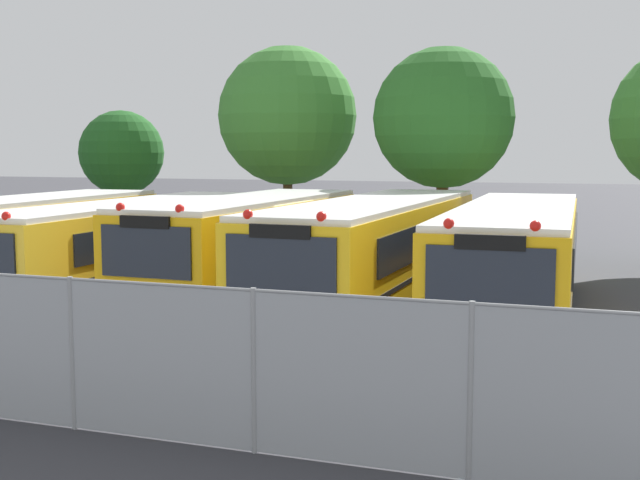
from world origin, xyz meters
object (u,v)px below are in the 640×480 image
tree_0 (120,153)px  tree_1 (289,115)px  tree_2 (443,119)px  traffic_cone (337,394)px  school_bus_1 (130,243)px  school_bus_0 (30,237)px  school_bus_3 (375,249)px  school_bus_2 (249,244)px  school_bus_4 (516,256)px

tree_0 → tree_1: tree_1 is taller
tree_2 → traffic_cone: 16.36m
school_bus_1 → tree_0: size_ratio=2.08×
school_bus_1 → tree_1: (0.64, 9.74, 3.71)m
traffic_cone → school_bus_0: bearing=145.9°
school_bus_3 → school_bus_0: bearing=1.9°
tree_0 → tree_1: 7.55m
tree_1 → tree_2: size_ratio=1.07×
school_bus_2 → traffic_cone: bearing=123.0°
school_bus_0 → school_bus_3: size_ratio=0.86×
school_bus_1 → tree_2: size_ratio=1.57×
school_bus_3 → traffic_cone: size_ratio=17.90×
tree_2 → school_bus_2: bearing=-112.2°
school_bus_2 → tree_1: (-2.74, 9.66, 3.63)m
school_bus_1 → tree_0: bearing=-55.4°
school_bus_3 → school_bus_4: bearing=179.4°
tree_1 → tree_2: (6.00, -1.66, -0.30)m
school_bus_0 → school_bus_4: school_bus_4 is taller
school_bus_3 → school_bus_4: size_ratio=1.02×
school_bus_1 → tree_0: 12.31m
tree_0 → school_bus_3: bearing=-36.4°
traffic_cone → school_bus_3: bearing=101.5°
school_bus_2 → school_bus_3: size_ratio=0.83×
school_bus_1 → tree_2: bearing=-128.8°
school_bus_0 → tree_0: 10.73m
tree_2 → tree_0: bearing=171.7°
school_bus_0 → school_bus_1: bearing=175.9°
school_bus_4 → tree_0: 19.48m
school_bus_2 → school_bus_3: 3.20m
traffic_cone → school_bus_2: bearing=121.9°
school_bus_2 → school_bus_3: school_bus_2 is taller
school_bus_1 → school_bus_4: bearing=-179.0°
tree_0 → traffic_cone: size_ratio=8.32×
school_bus_3 → school_bus_4: school_bus_3 is taller
school_bus_0 → school_bus_4: (13.11, -0.06, 0.03)m
school_bus_4 → school_bus_0: bearing=-1.6°
tree_0 → tree_1: (7.41, -0.29, 1.41)m
school_bus_3 → school_bus_4: (3.26, -0.12, -0.03)m
school_bus_0 → school_bus_3: 9.85m
school_bus_3 → tree_2: (0.06, 7.87, 3.33)m
tree_1 → tree_2: tree_1 is taller
tree_1 → tree_0: bearing=177.8°
school_bus_4 → tree_2: bearing=-69.5°
tree_2 → school_bus_4: bearing=-68.2°
school_bus_3 → tree_1: size_ratio=1.53×
school_bus_3 → tree_2: tree_2 is taller
school_bus_3 → traffic_cone: (1.58, -7.80, -1.11)m
school_bus_0 → tree_1: 11.00m
school_bus_3 → school_bus_1: bearing=3.3°
school_bus_3 → tree_0: (-13.35, 9.83, 2.22)m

